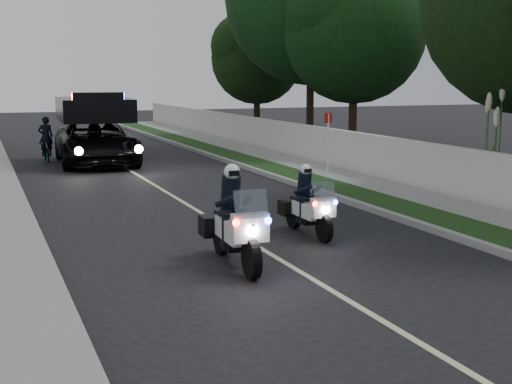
# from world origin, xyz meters

# --- Properties ---
(ground) EXTENTS (120.00, 120.00, 0.00)m
(ground) POSITION_xyz_m (0.00, 0.00, 0.00)
(ground) COLOR black
(ground) RESTS_ON ground
(curb_right) EXTENTS (0.20, 60.00, 0.15)m
(curb_right) POSITION_xyz_m (4.10, 10.00, 0.07)
(curb_right) COLOR gray
(curb_right) RESTS_ON ground
(grass_verge) EXTENTS (1.20, 60.00, 0.16)m
(grass_verge) POSITION_xyz_m (4.80, 10.00, 0.08)
(grass_verge) COLOR #193814
(grass_verge) RESTS_ON ground
(sidewalk_right) EXTENTS (1.40, 60.00, 0.16)m
(sidewalk_right) POSITION_xyz_m (6.10, 10.00, 0.08)
(sidewalk_right) COLOR gray
(sidewalk_right) RESTS_ON ground
(property_wall) EXTENTS (0.22, 60.00, 1.50)m
(property_wall) POSITION_xyz_m (7.10, 10.00, 0.75)
(property_wall) COLOR beige
(property_wall) RESTS_ON ground
(curb_left) EXTENTS (0.20, 60.00, 0.15)m
(curb_left) POSITION_xyz_m (-4.10, 10.00, 0.07)
(curb_left) COLOR gray
(curb_left) RESTS_ON ground
(lane_marking) EXTENTS (0.12, 50.00, 0.01)m
(lane_marking) POSITION_xyz_m (0.00, 10.00, 0.00)
(lane_marking) COLOR #BFB78C
(lane_marking) RESTS_ON ground
(police_moto_left) EXTENTS (0.86, 2.22, 1.86)m
(police_moto_left) POSITION_xyz_m (-0.91, 0.92, 0.00)
(police_moto_left) COLOR silver
(police_moto_left) RESTS_ON ground
(police_moto_right) EXTENTS (0.64, 1.82, 1.55)m
(police_moto_right) POSITION_xyz_m (1.42, 2.68, 0.00)
(police_moto_right) COLOR silver
(police_moto_right) RESTS_ON ground
(police_suv) EXTENTS (3.17, 6.35, 3.02)m
(police_suv) POSITION_xyz_m (-0.81, 17.03, 0.00)
(police_suv) COLOR black
(police_suv) RESTS_ON ground
(bicycle) EXTENTS (0.56, 1.53, 0.80)m
(bicycle) POSITION_xyz_m (-2.55, 18.75, 0.00)
(bicycle) COLOR black
(bicycle) RESTS_ON ground
(cyclist) EXTENTS (0.59, 0.40, 1.61)m
(cyclist) POSITION_xyz_m (-2.55, 18.75, 0.00)
(cyclist) COLOR black
(cyclist) RESTS_ON ground
(sign_post) EXTENTS (0.44, 0.44, 2.26)m
(sign_post) POSITION_xyz_m (6.00, 10.55, 0.00)
(sign_post) COLOR #BA110D
(sign_post) RESTS_ON ground
(pampas_far) EXTENTS (1.56, 1.56, 3.53)m
(pampas_far) POSITION_xyz_m (7.60, 4.16, 0.00)
(pampas_far) COLOR beige
(pampas_far) RESTS_ON ground
(tree_right_c) EXTENTS (6.51, 6.51, 10.29)m
(tree_right_c) POSITION_xyz_m (10.30, 16.46, 0.00)
(tree_right_c) COLOR #113310
(tree_right_c) RESTS_ON ground
(tree_right_d) EXTENTS (10.91, 10.91, 13.74)m
(tree_right_d) POSITION_xyz_m (10.02, 20.14, 0.00)
(tree_right_d) COLOR #164217
(tree_right_d) RESTS_ON ground
(tree_right_e) EXTENTS (6.36, 6.36, 8.56)m
(tree_right_e) POSITION_xyz_m (9.73, 26.37, 0.00)
(tree_right_e) COLOR black
(tree_right_e) RESTS_ON ground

